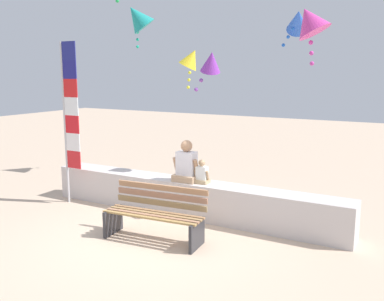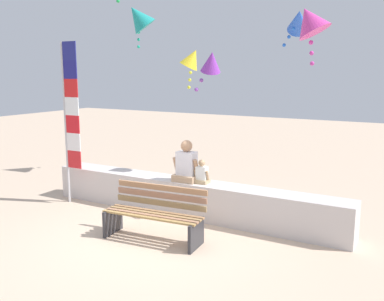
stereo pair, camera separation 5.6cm
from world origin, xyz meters
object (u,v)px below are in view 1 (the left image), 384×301
flag_banner (69,113)px  park_bench (155,215)px  kite_purple (211,62)px  kite_blue (298,21)px  kite_magenta (310,21)px  person_adult (187,165)px  kite_yellow (191,59)px  person_child (202,174)px  kite_teal (138,17)px

flag_banner → park_bench: bearing=-17.2°
kite_purple → kite_blue: bearing=63.8°
flag_banner → kite_magenta: 5.02m
park_bench → kite_magenta: 4.24m
park_bench → kite_purple: 3.25m
kite_purple → flag_banner: bearing=-155.6°
kite_magenta → kite_blue: size_ratio=1.17×
kite_purple → person_adult: bearing=-99.9°
flag_banner → kite_yellow: 3.62m
kite_blue → person_child: bearing=-106.7°
person_adult → flag_banner: bearing=-169.7°
kite_purple → kite_yellow: bearing=127.8°
person_child → flag_banner: 3.09m
kite_magenta → kite_teal: kite_teal is taller
park_bench → kite_magenta: bearing=46.5°
person_child → kite_magenta: 3.33m
kite_teal → kite_purple: bearing=-28.6°
park_bench → person_adult: bearing=96.0°
person_child → kite_yellow: bearing=122.6°
person_child → kite_yellow: (-1.78, 2.79, 2.23)m
person_child → kite_blue: size_ratio=0.48×
kite_purple → kite_teal: bearing=151.4°
kite_teal → kite_magenta: bearing=-18.5°
park_bench → person_child: size_ratio=3.84×
kite_yellow → kite_magenta: 4.10m
kite_yellow → person_adult: bearing=-62.5°
flag_banner → kite_purple: bearing=24.4°
person_child → kite_blue: bearing=73.3°
park_bench → person_adult: (-0.14, 1.29, 0.58)m
person_child → kite_yellow: 4.00m
person_adult → person_child: (0.33, 0.00, -0.13)m
person_adult → kite_purple: (0.13, 0.75, 1.95)m
person_child → kite_blue: 4.32m
person_adult → kite_yellow: size_ratio=0.74×
kite_magenta → flag_banner: bearing=-165.6°
kite_yellow → kite_blue: bearing=3.2°
park_bench → kite_purple: (-0.01, 2.04, 2.53)m
kite_yellow → kite_teal: size_ratio=0.90×
park_bench → kite_blue: size_ratio=1.85×
flag_banner → person_adult: bearing=10.3°
person_adult → kite_magenta: bearing=19.3°
park_bench → kite_blue: bearing=75.8°
kite_magenta → person_adult: bearing=-160.7°
kite_blue → kite_purple: kite_blue is taller
kite_blue → kite_purple: bearing=-116.2°
kite_yellow → kite_magenta: (3.50, -2.08, 0.53)m
kite_magenta → kite_purple: size_ratio=1.30×
person_adult → kite_teal: (-2.77, 2.33, 3.14)m
park_bench → kite_teal: kite_teal is taller
kite_teal → kite_blue: (3.98, 0.61, -0.25)m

